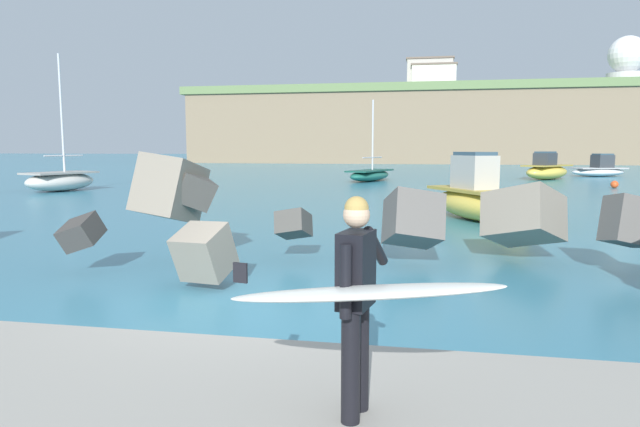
% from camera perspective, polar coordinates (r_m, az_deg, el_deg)
% --- Properties ---
extents(ground_plane, '(400.00, 400.00, 0.00)m').
position_cam_1_polar(ground_plane, '(8.40, -7.67, -9.77)').
color(ground_plane, teal).
extents(breakwater_jetty, '(31.95, 7.29, 2.65)m').
position_cam_1_polar(breakwater_jetty, '(9.87, 1.00, -0.17)').
color(breakwater_jetty, '#3D3A38').
rests_on(breakwater_jetty, ground).
extents(surfer_with_board, '(2.12, 1.34, 1.78)m').
position_cam_1_polar(surfer_with_board, '(4.28, 3.71, -8.21)').
color(surfer_with_board, black).
rests_on(surfer_with_board, walkway_path).
extents(boat_near_left, '(3.72, 5.03, 2.25)m').
position_cam_1_polar(boat_near_left, '(19.01, 16.03, 1.50)').
color(boat_near_left, '#EAC64C').
rests_on(boat_near_left, ground).
extents(boat_near_centre, '(4.60, 4.96, 2.12)m').
position_cam_1_polar(boat_near_centre, '(45.24, 22.31, 4.16)').
color(boat_near_centre, '#EAC64C').
rests_on(boat_near_centre, ground).
extents(boat_near_right, '(3.22, 4.46, 7.47)m').
position_cam_1_polar(boat_near_right, '(33.78, -25.17, 3.11)').
color(boat_near_right, beige).
rests_on(boat_near_right, ground).
extents(boat_mid_centre, '(5.06, 3.61, 1.91)m').
position_cam_1_polar(boat_mid_centre, '(51.94, 26.79, 4.07)').
color(boat_mid_centre, white).
rests_on(boat_mid_centre, ground).
extents(boat_far_left, '(3.44, 5.63, 5.79)m').
position_cam_1_polar(boat_far_left, '(40.03, 5.17, 3.99)').
color(boat_far_left, '#1E6656').
rests_on(boat_far_left, ground).
extents(mooring_buoy_inner, '(0.44, 0.44, 0.44)m').
position_cam_1_polar(mooring_buoy_inner, '(37.33, 28.06, 2.66)').
color(mooring_buoy_inner, '#E54C1E').
rests_on(mooring_buoy_inner, ground).
extents(headland_bluff, '(75.38, 34.16, 11.87)m').
position_cam_1_polar(headland_bluff, '(99.46, 10.71, 8.72)').
color(headland_bluff, '#847056').
rests_on(headland_bluff, ground).
extents(radar_dome, '(6.24, 6.24, 9.31)m').
position_cam_1_polar(radar_dome, '(110.23, 29.05, 13.31)').
color(radar_dome, silver).
rests_on(radar_dome, headland_bluff).
extents(station_building_west, '(7.80, 5.20, 4.84)m').
position_cam_1_polar(station_building_west, '(100.98, 11.62, 13.42)').
color(station_building_west, silver).
rests_on(station_building_west, headland_bluff).
extents(station_building_central, '(8.14, 6.81, 6.01)m').
position_cam_1_polar(station_building_central, '(102.71, 11.23, 13.65)').
color(station_building_central, '#B2ADA3').
rests_on(station_building_central, headland_bluff).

